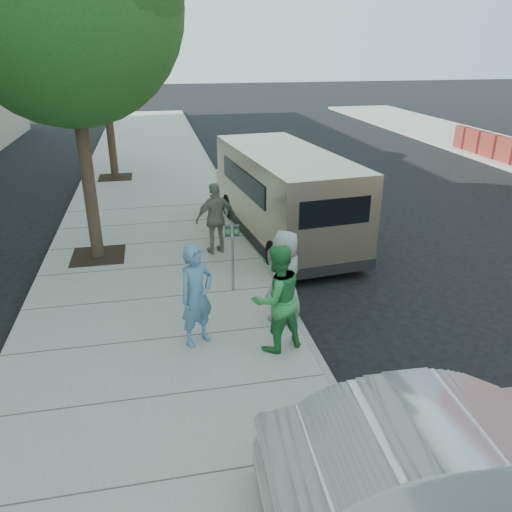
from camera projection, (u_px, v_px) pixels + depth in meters
name	position (u px, v px, depth m)	size (l,w,h in m)	color
ground	(209.00, 299.00, 9.94)	(120.00, 120.00, 0.00)	black
sidewalk	(158.00, 301.00, 9.72)	(5.00, 60.00, 0.15)	gray
curb_face	(279.00, 289.00, 10.18)	(0.12, 60.00, 0.16)	gray
tree_far	(101.00, 38.00, 16.62)	(3.92, 3.80, 6.49)	black
parking_meter	(232.00, 244.00, 9.64)	(0.29, 0.13, 1.36)	gray
van	(283.00, 193.00, 12.64)	(2.67, 6.32, 2.28)	#C9B090
sedan	(458.00, 461.00, 5.20)	(1.44, 4.13, 1.36)	#B9BAC1
person_officer	(196.00, 296.00, 7.93)	(0.62, 0.41, 1.71)	teal
person_green_shirt	(277.00, 298.00, 7.77)	(0.86, 0.67, 1.78)	#2C8940
person_gray_shirt	(285.00, 277.00, 8.60)	(0.82, 0.53, 1.67)	gray
person_striped_polo	(216.00, 219.00, 11.49)	(0.98, 0.41, 1.68)	gray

